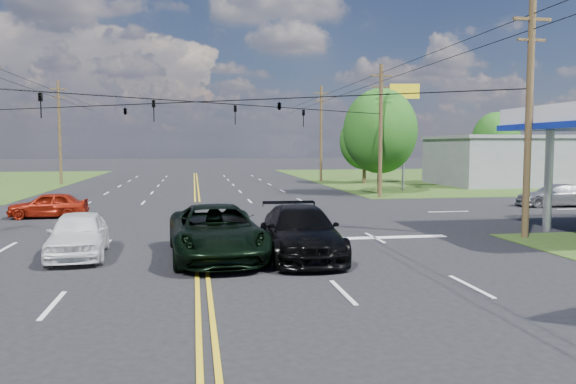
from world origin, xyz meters
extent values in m
plane|color=black|center=(0.00, 12.00, 0.00)|extent=(280.00, 280.00, 0.00)
cube|color=#294415|center=(35.00, 44.00, 0.00)|extent=(46.00, 48.00, 0.03)
cube|color=silver|center=(5.00, 4.00, 0.00)|extent=(10.00, 0.50, 0.02)
cube|color=slate|center=(30.00, 32.00, 2.20)|extent=(14.00, 10.00, 4.40)
cylinder|color=#A5A5AA|center=(15.00, 4.50, 2.33)|extent=(0.36, 0.36, 4.65)
cylinder|color=#3E2C1A|center=(13.00, 3.00, 4.75)|extent=(0.28, 0.28, 9.50)
cube|color=#3E2C1A|center=(13.00, 3.00, 8.70)|extent=(1.60, 0.12, 0.12)
cube|color=#3E2C1A|center=(13.00, 3.00, 7.90)|extent=(1.20, 0.10, 0.10)
cylinder|color=#3E2C1A|center=(13.00, 21.00, 4.75)|extent=(0.28, 0.28, 9.50)
cube|color=#3E2C1A|center=(13.00, 21.00, 8.70)|extent=(1.60, 0.12, 0.12)
cube|color=#3E2C1A|center=(13.00, 21.00, 7.90)|extent=(1.20, 0.10, 0.10)
cylinder|color=#3E2C1A|center=(-13.00, 40.00, 5.00)|extent=(0.28, 0.28, 10.00)
cube|color=#3E2C1A|center=(-13.00, 40.00, 9.20)|extent=(1.60, 0.12, 0.12)
cube|color=#3E2C1A|center=(-13.00, 40.00, 8.40)|extent=(1.20, 0.10, 0.10)
cylinder|color=#3E2C1A|center=(13.00, 40.00, 5.00)|extent=(0.28, 0.28, 10.00)
cube|color=#3E2C1A|center=(13.00, 40.00, 9.20)|extent=(1.60, 0.12, 0.12)
cube|color=#3E2C1A|center=(13.00, 40.00, 8.40)|extent=(1.20, 0.10, 0.10)
imported|color=black|center=(-6.50, 7.50, 5.42)|extent=(0.17, 0.21, 1.05)
imported|color=black|center=(-2.08, 10.56, 5.42)|extent=(0.17, 0.21, 1.05)
imported|color=black|center=(2.08, 13.44, 5.42)|extent=(0.17, 0.21, 1.05)
imported|color=black|center=(6.50, 16.50, 5.42)|extent=(0.17, 0.21, 1.05)
imported|color=black|center=(-3.90, 14.70, 5.70)|extent=(1.24, 0.26, 0.50)
imported|color=black|center=(3.90, 9.30, 5.70)|extent=(1.24, 0.26, 0.50)
cylinder|color=black|center=(13.00, 10.00, 8.90)|extent=(0.04, 100.00, 0.04)
cylinder|color=black|center=(13.00, 10.00, 8.30)|extent=(0.04, 100.00, 0.04)
cylinder|color=#3E2C1A|center=(14.00, 24.00, 1.65)|extent=(0.36, 0.36, 3.30)
ellipsoid|color=#154713|center=(14.00, 24.00, 4.88)|extent=(5.70, 5.70, 6.60)
cylinder|color=#3E2C1A|center=(16.50, 36.00, 1.43)|extent=(0.36, 0.36, 2.86)
ellipsoid|color=#154713|center=(16.50, 36.00, 4.23)|extent=(4.94, 4.94, 5.72)
cylinder|color=#3E2C1A|center=(34.00, 42.00, 1.54)|extent=(0.36, 0.36, 3.08)
ellipsoid|color=#154713|center=(34.00, 42.00, 4.55)|extent=(5.32, 5.32, 6.16)
imported|color=black|center=(0.50, 0.97, 0.88)|extent=(3.30, 6.50, 1.76)
imported|color=black|center=(3.31, 0.72, 0.84)|extent=(2.48, 5.86, 1.69)
imported|color=silver|center=(-4.06, 1.97, 0.77)|extent=(2.19, 4.66, 1.54)
imported|color=maroon|center=(-7.67, 13.00, 0.67)|extent=(3.97, 1.68, 1.34)
imported|color=#9D9CA0|center=(21.80, 13.70, 0.69)|extent=(4.93, 2.43, 1.38)
cylinder|color=#A5A5AA|center=(17.00, 26.81, 4.41)|extent=(0.20, 0.20, 8.81)
cube|color=yellow|center=(17.00, 26.81, 8.21)|extent=(2.42, 0.74, 1.21)
camera|label=1|loc=(-0.20, -17.60, 3.73)|focal=35.00mm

